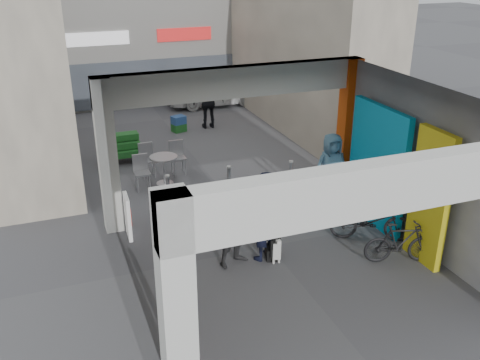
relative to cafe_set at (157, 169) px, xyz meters
name	(u,v)px	position (x,y,z in m)	size (l,w,h in m)	color
ground	(269,246)	(1.44, -4.41, -0.34)	(90.00, 90.00, 0.00)	#505155
arcade_canopy	(316,156)	(1.98, -5.23, 1.96)	(6.40, 6.45, 6.40)	silver
far_building	(135,0)	(1.44, 9.58, 3.65)	(18.00, 4.08, 8.00)	white
plaza_bldg_left	(26,76)	(-3.06, 3.09, 2.16)	(2.00, 9.00, 5.00)	beige
plaza_bldg_right	(303,56)	(5.94, 3.09, 2.16)	(2.00, 9.00, 5.00)	beige
bollard_left	(168,194)	(-0.18, -2.05, 0.15)	(0.09, 0.09, 0.97)	gray
bollard_center	(229,185)	(1.36, -2.05, 0.15)	(0.09, 0.09, 0.97)	gray
bollard_right	(291,176)	(3.14, -1.91, 0.07)	(0.09, 0.09, 0.82)	gray
advert_board_near	(174,330)	(-1.30, -6.99, 0.17)	(0.14, 0.55, 1.00)	silver
advert_board_far	(128,216)	(-1.30, -2.90, 0.17)	(0.12, 0.55, 1.00)	silver
cafe_set	(157,169)	(0.00, 0.00, 0.00)	(1.57, 1.27, 0.95)	#A7A7AC
produce_stand	(122,151)	(-0.67, 1.75, -0.01)	(1.27, 0.69, 0.83)	black
crate_stack	(179,124)	(1.65, 3.99, -0.06)	(0.53, 0.46, 0.56)	#18541D
border_collie	(274,248)	(1.30, -4.94, -0.06)	(0.26, 0.51, 0.70)	black
man_with_dog	(264,216)	(1.15, -4.76, 0.62)	(0.70, 0.46, 1.91)	black
man_back_turned	(238,228)	(0.57, -4.79, 0.47)	(0.78, 0.61, 1.61)	#373739
man_elderly	(331,168)	(3.76, -2.87, 0.56)	(0.88, 0.57, 1.80)	#5483A4
man_crates	(209,102)	(2.78, 4.04, 0.60)	(1.10, 0.46, 1.87)	black
bicycle_front	(371,220)	(3.63, -4.90, 0.13)	(0.62, 1.77, 0.93)	black
bicycle_rear	(400,243)	(3.67, -5.91, 0.11)	(0.42, 1.48, 0.89)	black
white_van	(212,90)	(3.84, 6.87, 0.29)	(1.48, 3.68, 1.25)	white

